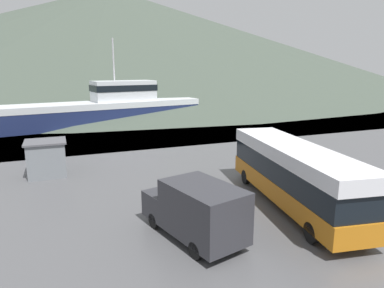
{
  "coord_description": "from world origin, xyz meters",
  "views": [
    {
      "loc": [
        -11.24,
        -4.43,
        7.2
      ],
      "look_at": [
        -2.67,
        17.26,
        2.0
      ],
      "focal_mm": 32.0,
      "sensor_mm": 36.0,
      "label": 1
    }
  ],
  "objects_px": {
    "delivery_van": "(196,209)",
    "fishing_boat": "(109,108)",
    "dock_kiosk": "(47,158)",
    "storage_bin": "(371,184)",
    "tour_bus": "(293,172)"
  },
  "relations": [
    {
      "from": "delivery_van",
      "to": "fishing_boat",
      "type": "relative_size",
      "value": 0.22
    },
    {
      "from": "fishing_boat",
      "to": "dock_kiosk",
      "type": "relative_size",
      "value": 9.75
    },
    {
      "from": "delivery_van",
      "to": "dock_kiosk",
      "type": "xyz_separation_m",
      "value": [
        -6.09,
        11.88,
        -0.1
      ]
    },
    {
      "from": "storage_bin",
      "to": "fishing_boat",
      "type": "bearing_deg",
      "value": 108.2
    },
    {
      "from": "storage_bin",
      "to": "dock_kiosk",
      "type": "height_order",
      "value": "dock_kiosk"
    },
    {
      "from": "storage_bin",
      "to": "dock_kiosk",
      "type": "relative_size",
      "value": 0.49
    },
    {
      "from": "storage_bin",
      "to": "dock_kiosk",
      "type": "distance_m",
      "value": 20.57
    },
    {
      "from": "tour_bus",
      "to": "storage_bin",
      "type": "bearing_deg",
      "value": 5.91
    },
    {
      "from": "fishing_boat",
      "to": "storage_bin",
      "type": "relative_size",
      "value": 20.1
    },
    {
      "from": "storage_bin",
      "to": "dock_kiosk",
      "type": "bearing_deg",
      "value": 148.49
    },
    {
      "from": "delivery_van",
      "to": "storage_bin",
      "type": "relative_size",
      "value": 4.38
    },
    {
      "from": "delivery_van",
      "to": "storage_bin",
      "type": "bearing_deg",
      "value": -8.54
    },
    {
      "from": "tour_bus",
      "to": "delivery_van",
      "type": "relative_size",
      "value": 2.02
    },
    {
      "from": "tour_bus",
      "to": "fishing_boat",
      "type": "relative_size",
      "value": 0.44
    },
    {
      "from": "tour_bus",
      "to": "delivery_van",
      "type": "xyz_separation_m",
      "value": [
        -6.14,
        -1.47,
        -0.52
      ]
    }
  ]
}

